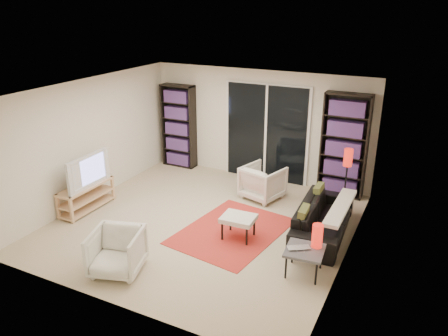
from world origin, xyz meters
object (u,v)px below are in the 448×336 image
at_px(bookshelf_right, 344,146).
at_px(armchair_back, 263,182).
at_px(sofa, 323,219).
at_px(bookshelf_left, 179,126).
at_px(tv_stand, 87,196).
at_px(armchair_front, 117,252).
at_px(ottoman, 238,219).
at_px(side_table, 305,252).
at_px(floor_lamp, 347,165).

xyz_separation_m(bookshelf_right, armchair_back, (-1.36, -0.86, -0.71)).
bearing_deg(armchair_back, sofa, 163.95).
bearing_deg(armchair_back, bookshelf_left, -3.46).
height_order(bookshelf_right, tv_stand, bookshelf_right).
bearing_deg(armchair_front, sofa, 28.30).
distance_m(armchair_front, ottoman, 2.05).
relative_size(tv_stand, side_table, 2.04).
xyz_separation_m(bookshelf_right, side_table, (0.15, -3.04, -0.69)).
xyz_separation_m(armchair_back, floor_lamp, (1.57, 0.22, 0.56)).
bearing_deg(bookshelf_left, armchair_back, -19.12).
xyz_separation_m(sofa, armchair_front, (-2.41, -2.45, 0.05)).
bearing_deg(floor_lamp, tv_stand, -153.42).
distance_m(sofa, side_table, 1.28).
xyz_separation_m(bookshelf_left, floor_lamp, (4.06, -0.64, -0.07)).
height_order(bookshelf_left, armchair_front, bookshelf_left).
xyz_separation_m(armchair_back, armchair_front, (-0.95, -3.35, -0.01)).
bearing_deg(tv_stand, armchair_back, 35.04).
distance_m(sofa, floor_lamp, 1.29).
relative_size(bookshelf_left, bookshelf_right, 0.93).
xyz_separation_m(tv_stand, armchair_front, (1.86, -1.38, 0.07)).
relative_size(armchair_back, armchair_front, 1.03).
bearing_deg(armchair_back, side_table, 140.41).
bearing_deg(ottoman, tv_stand, -174.36).
bearing_deg(tv_stand, armchair_front, -36.57).
relative_size(armchair_back, ottoman, 1.32).
bearing_deg(tv_stand, bookshelf_left, 83.53).
bearing_deg(armchair_back, bookshelf_right, -132.01).
distance_m(bookshelf_left, ottoman, 3.77).
bearing_deg(sofa, armchair_back, 55.18).
relative_size(bookshelf_right, armchair_back, 2.81).
relative_size(tv_stand, ottoman, 2.12).
bearing_deg(sofa, armchair_front, 132.31).
xyz_separation_m(tv_stand, floor_lamp, (4.38, 2.19, 0.64)).
height_order(armchair_front, floor_lamp, floor_lamp).
bearing_deg(tv_stand, bookshelf_right, 34.17).
distance_m(armchair_back, armchair_front, 3.48).
bearing_deg(armchair_front, bookshelf_left, 92.92).
height_order(tv_stand, ottoman, tv_stand).
bearing_deg(armchair_front, tv_stand, 126.31).
distance_m(bookshelf_left, sofa, 4.38).
bearing_deg(floor_lamp, armchair_back, -171.93).
height_order(sofa, armchair_back, armchair_back).
bearing_deg(bookshelf_right, floor_lamp, -71.61).
distance_m(bookshelf_left, floor_lamp, 4.11).
bearing_deg(bookshelf_left, sofa, -24.07).
xyz_separation_m(bookshelf_right, floor_lamp, (0.21, -0.64, -0.15)).
bearing_deg(sofa, bookshelf_left, 62.81).
relative_size(bookshelf_left, tv_stand, 1.63).
xyz_separation_m(side_table, floor_lamp, (0.06, 2.40, 0.54)).
distance_m(bookshelf_left, tv_stand, 2.94).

